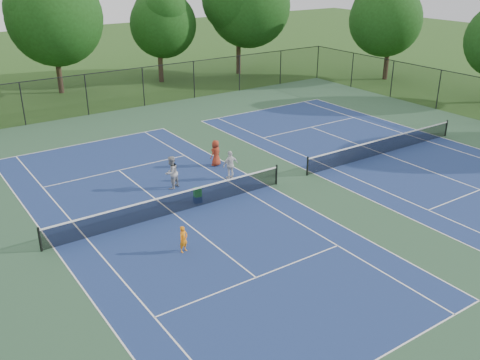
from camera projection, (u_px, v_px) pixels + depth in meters
ground at (292, 180)px, 28.12m from camera, size 140.00×140.00×0.00m
court_pad at (292, 180)px, 28.11m from camera, size 36.00×36.00×0.01m
tennis_court_left at (174, 212)px, 24.43m from camera, size 12.00×23.83×1.07m
tennis_court_right at (383, 152)px, 31.73m from camera, size 12.00×23.83×1.07m
perimeter_fence at (293, 151)px, 27.49m from camera, size 36.08×36.08×3.02m
tree_back_b at (51, 12)px, 43.18m from camera, size 7.60×7.60×10.03m
tree_back_c at (158, 21)px, 47.55m from camera, size 6.00×6.00×8.40m
tree_back_d at (238, 1)px, 50.44m from camera, size 7.80×7.80×10.37m
tree_side_e at (391, 15)px, 48.46m from camera, size 6.60×6.60×8.87m
child_player at (183, 239)px, 21.13m from camera, size 0.47×0.38×1.12m
instructor at (171, 172)px, 26.79m from camera, size 1.03×0.93×1.71m
bystander_a at (230, 165)px, 27.96m from camera, size 0.91×0.39×1.55m
bystander_c at (216, 153)px, 29.74m from camera, size 0.84×0.69×1.48m
ball_crate at (198, 199)px, 25.49m from camera, size 0.42×0.33×0.33m
ball_hopper at (197, 192)px, 25.35m from camera, size 0.38×0.31×0.42m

